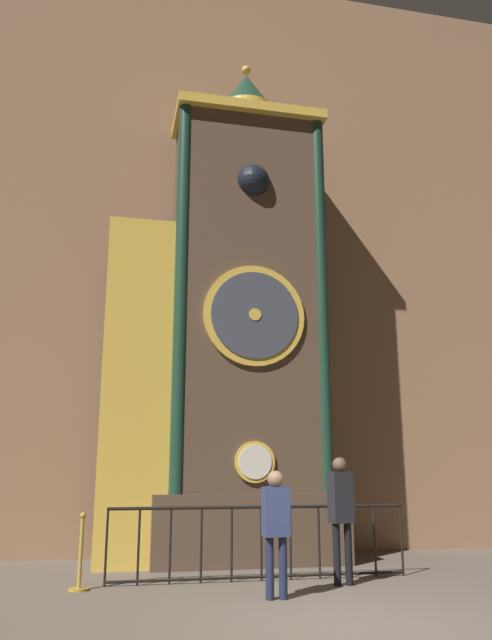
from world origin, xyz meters
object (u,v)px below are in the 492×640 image
(visitor_far, at_px, (341,507))
(clock_tower, at_px, (227,330))
(stanchion_post, at_px, (80,565))
(visitor_near, at_px, (276,520))

(visitor_far, bearing_deg, clock_tower, 104.22)
(clock_tower, distance_m, visitor_far, 4.31)
(clock_tower, bearing_deg, visitor_far, -63.59)
(clock_tower, xyz_separation_m, stanchion_post, (-2.47, -2.15, -3.98))
(stanchion_post, bearing_deg, clock_tower, 41.13)
(visitor_far, relative_size, stanchion_post, 1.74)
(stanchion_post, bearing_deg, visitor_far, -6.26)
(clock_tower, height_order, stanchion_post, clock_tower)
(clock_tower, bearing_deg, stanchion_post, -138.87)
(clock_tower, distance_m, visitor_near, 4.73)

